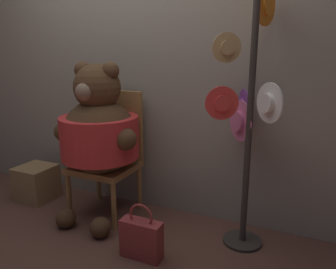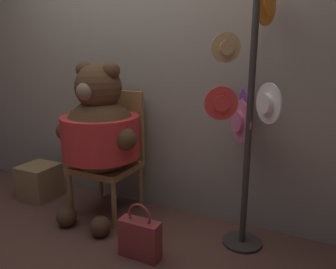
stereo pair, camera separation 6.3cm
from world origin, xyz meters
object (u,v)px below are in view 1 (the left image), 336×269
object	(u,v)px
chair	(110,151)
teddy_bear	(99,132)
handbag_on_ground	(141,238)
hat_display_rack	(247,116)

from	to	relation	value
chair	teddy_bear	distance (m)	0.27
chair	handbag_on_ground	world-z (taller)	chair
teddy_bear	hat_display_rack	world-z (taller)	hat_display_rack
hat_display_rack	handbag_on_ground	distance (m)	1.08
chair	handbag_on_ground	xyz separation A→B (m)	(0.59, -0.53, -0.39)
chair	hat_display_rack	bearing A→B (deg)	-2.31
chair	handbag_on_ground	size ratio (longest dim) A/B	2.64
chair	hat_display_rack	distance (m)	1.22
hat_display_rack	handbag_on_ground	bearing A→B (deg)	-139.24
hat_display_rack	chair	bearing A→B (deg)	177.69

